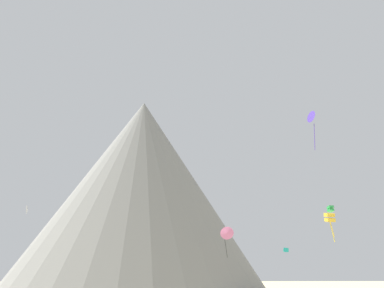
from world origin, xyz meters
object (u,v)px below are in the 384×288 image
kite_indigo_mid (312,118)px  kite_pink_low (227,233)px  kite_white_mid (27,209)px  kite_green_low (330,210)px  rock_massif (143,192)px  kite_gold_low (330,218)px  kite_teal_low (286,250)px

kite_indigo_mid → kite_pink_low: 29.12m
kite_indigo_mid → kite_white_mid: kite_indigo_mid is taller
kite_indigo_mid → kite_green_low: 17.51m
rock_massif → kite_green_low: (32.67, -38.19, -10.14)m
kite_indigo_mid → kite_pink_low: size_ratio=1.01×
kite_gold_low → rock_massif: bearing=118.6°
kite_green_low → kite_pink_low: (-14.94, 12.05, -2.56)m
kite_pink_low → kite_white_mid: bearing=-168.1°
kite_green_low → kite_gold_low: bearing=53.6°
kite_white_mid → kite_gold_low: bearing=-125.6°
kite_indigo_mid → kite_teal_low: size_ratio=5.03×
rock_massif → kite_teal_low: bearing=-38.2°
kite_teal_low → kite_pink_low: bearing=44.7°
kite_gold_low → kite_indigo_mid: bearing=-124.3°
kite_gold_low → kite_pink_low: kite_pink_low is taller
kite_pink_low → kite_gold_low: bearing=-43.9°
kite_green_low → kite_white_mid: kite_white_mid is taller
kite_white_mid → kite_pink_low: bearing=-105.1°
kite_pink_low → kite_white_mid: 37.66m
kite_gold_low → kite_teal_low: kite_gold_low is taller
rock_massif → kite_white_mid: rock_massif is taller
rock_massif → kite_gold_low: size_ratio=21.66×
kite_indigo_mid → kite_gold_low: 14.11m
kite_indigo_mid → kite_pink_low: kite_indigo_mid is taller
kite_green_low → kite_pink_low: 19.36m
kite_teal_low → kite_indigo_mid: bearing=114.1°
kite_pink_low → kite_teal_low: bearing=29.4°
rock_massif → kite_green_low: size_ratio=18.15×
rock_massif → kite_gold_low: rock_massif is taller
kite_pink_low → kite_white_mid: (-37.35, 2.05, 4.37)m
kite_gold_low → kite_teal_low: (0.04, 22.33, -3.06)m
kite_pink_low → kite_teal_low: (11.68, 2.98, -2.77)m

